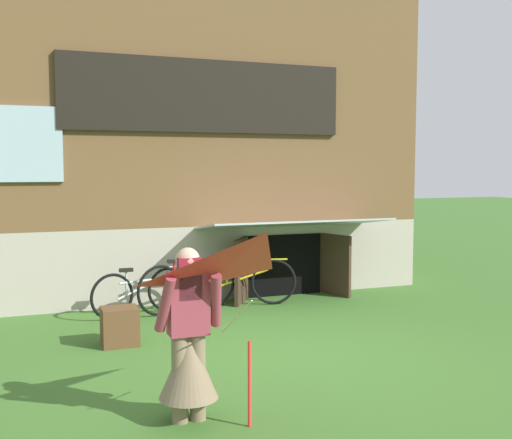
{
  "coord_description": "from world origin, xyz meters",
  "views": [
    {
      "loc": [
        -2.79,
        -6.66,
        2.2
      ],
      "look_at": [
        -0.06,
        0.57,
        1.54
      ],
      "focal_mm": 43.39,
      "sensor_mm": 36.0,
      "label": 1
    }
  ],
  "objects_px": {
    "bicycle_silver": "(140,291)",
    "wooden_crate": "(120,326)",
    "person": "(189,349)",
    "kite": "(267,292)",
    "bicycle_red": "(189,285)",
    "bicycle_yellow": "(242,282)"
  },
  "relations": [
    {
      "from": "bicycle_silver",
      "to": "wooden_crate",
      "type": "height_order",
      "value": "bicycle_silver"
    },
    {
      "from": "person",
      "to": "kite",
      "type": "xyz_separation_m",
      "value": [
        0.47,
        -0.63,
        0.58
      ]
    },
    {
      "from": "person",
      "to": "bicycle_silver",
      "type": "bearing_deg",
      "value": 98.3
    },
    {
      "from": "bicycle_red",
      "to": "bicycle_silver",
      "type": "bearing_deg",
      "value": 162.71
    },
    {
      "from": "bicycle_yellow",
      "to": "bicycle_red",
      "type": "relative_size",
      "value": 0.99
    },
    {
      "from": "kite",
      "to": "bicycle_yellow",
      "type": "distance_m",
      "value": 5.01
    },
    {
      "from": "kite",
      "to": "bicycle_red",
      "type": "bearing_deg",
      "value": 83.05
    },
    {
      "from": "bicycle_yellow",
      "to": "wooden_crate",
      "type": "relative_size",
      "value": 3.6
    },
    {
      "from": "wooden_crate",
      "to": "bicycle_yellow",
      "type": "bearing_deg",
      "value": 35.69
    },
    {
      "from": "person",
      "to": "bicycle_red",
      "type": "xyz_separation_m",
      "value": [
        1.04,
        4.05,
        -0.24
      ]
    },
    {
      "from": "kite",
      "to": "bicycle_red",
      "type": "distance_m",
      "value": 4.79
    },
    {
      "from": "kite",
      "to": "wooden_crate",
      "type": "relative_size",
      "value": 3.17
    },
    {
      "from": "person",
      "to": "bicycle_yellow",
      "type": "relative_size",
      "value": 0.9
    },
    {
      "from": "wooden_crate",
      "to": "bicycle_silver",
      "type": "bearing_deg",
      "value": 70.65
    },
    {
      "from": "kite",
      "to": "person",
      "type": "bearing_deg",
      "value": 127.01
    },
    {
      "from": "bicycle_yellow",
      "to": "person",
      "type": "bearing_deg",
      "value": -101.81
    },
    {
      "from": "kite",
      "to": "bicycle_red",
      "type": "relative_size",
      "value": 0.88
    },
    {
      "from": "bicycle_yellow",
      "to": "bicycle_silver",
      "type": "xyz_separation_m",
      "value": [
        -1.64,
        -0.07,
        -0.03
      ]
    },
    {
      "from": "person",
      "to": "bicycle_red",
      "type": "bearing_deg",
      "value": 88.1
    },
    {
      "from": "bicycle_red",
      "to": "wooden_crate",
      "type": "bearing_deg",
      "value": -149.12
    },
    {
      "from": "wooden_crate",
      "to": "kite",
      "type": "bearing_deg",
      "value": -77.63
    },
    {
      "from": "person",
      "to": "wooden_crate",
      "type": "relative_size",
      "value": 3.22
    }
  ]
}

